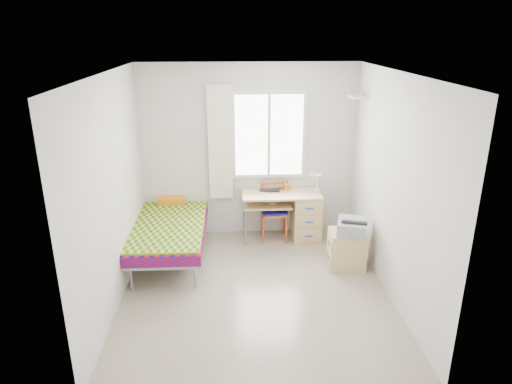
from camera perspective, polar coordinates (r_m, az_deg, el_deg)
The scene contains 17 objects.
floor at distance 5.74m, azimuth -0.08°, elevation -12.18°, with size 3.50×3.50×0.00m, color #BCAD93.
ceiling at distance 4.89m, azimuth -0.10°, elevation 14.66°, with size 3.50×3.50×0.00m, color white.
wall_back at distance 6.84m, azimuth -0.92°, elevation 5.05°, with size 3.20×3.20×0.00m, color silver.
wall_left at distance 5.33m, azimuth -17.54°, elevation -0.19°, with size 3.50×3.50×0.00m, color silver.
wall_right at distance 5.49m, azimuth 16.82°, elevation 0.47°, with size 3.50×3.50×0.00m, color silver.
window at distance 6.78m, azimuth 1.63°, elevation 7.08°, with size 1.10×0.04×1.30m.
curtain at distance 6.73m, azimuth -4.50°, elevation 6.07°, with size 0.35×0.05×1.70m, color white.
floating_shelf at distance 6.57m, azimuth 12.55°, elevation 11.54°, with size 0.20×0.32×0.03m, color white.
bed at distance 6.55m, azimuth -10.55°, elevation -3.99°, with size 0.98×2.07×0.89m.
desk at distance 6.94m, azimuth 5.69°, elevation -2.69°, with size 1.17×0.54×0.73m.
chair at distance 6.88m, azimuth 2.28°, elevation -1.90°, with size 0.43×0.43×0.89m.
cabinet at distance 6.26m, azimuth 11.22°, elevation -7.05°, with size 0.49×0.44×0.51m.
printer at distance 6.10m, azimuth 11.90°, elevation -4.24°, with size 0.47×0.51×0.18m.
laptop at distance 6.82m, azimuth 1.72°, elevation 0.11°, with size 0.31×0.20×0.02m, color black.
pen_cup at distance 6.89m, azimuth 3.87°, elevation 0.62°, with size 0.08×0.08×0.10m, color orange.
task_lamp at distance 6.71m, azimuth 7.36°, elevation 1.58°, with size 0.21×0.31×0.37m.
book at distance 6.82m, azimuth 1.17°, elevation -1.27°, with size 0.17×0.23×0.02m, color gray.
Camera 1 is at (-0.27, -4.86, 3.03)m, focal length 32.00 mm.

